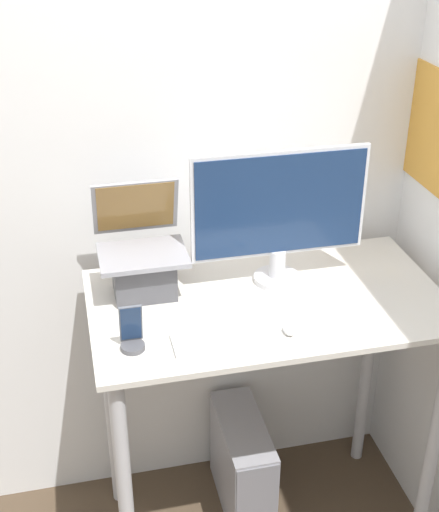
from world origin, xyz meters
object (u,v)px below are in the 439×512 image
(monitor, at_px, (279,215))
(computer_tower, at_px, (242,465))
(keyboard, at_px, (225,339))
(mouse, at_px, (289,330))
(laptop, at_px, (143,263))
(cell_phone, at_px, (132,335))

(monitor, bearing_deg, computer_tower, 168.93)
(keyboard, xyz_separation_m, mouse, (0.20, -0.00, 0.00))
(monitor, height_order, mouse, monitor)
(computer_tower, bearing_deg, laptop, 177.75)
(keyboard, distance_m, cell_phone, 0.28)
(cell_phone, bearing_deg, keyboard, -5.69)
(keyboard, height_order, mouse, mouse)
(laptop, relative_size, cell_phone, 2.40)
(laptop, bearing_deg, keyboard, -59.68)
(laptop, xyz_separation_m, cell_phone, (-0.08, -0.31, -0.06))
(mouse, distance_m, cell_phone, 0.47)
(monitor, xyz_separation_m, cell_phone, (-0.52, -0.28, -0.20))
(laptop, distance_m, mouse, 0.53)
(laptop, height_order, computer_tower, laptop)
(cell_phone, bearing_deg, monitor, 27.79)
(laptop, xyz_separation_m, monitor, (0.45, -0.03, 0.14))
(keyboard, xyz_separation_m, computer_tower, (0.15, 0.32, -0.86))
(keyboard, distance_m, computer_tower, 0.93)
(mouse, relative_size, cell_phone, 0.37)
(monitor, bearing_deg, laptop, 175.72)
(keyboard, xyz_separation_m, cell_phone, (-0.27, 0.03, 0.04))
(laptop, distance_m, keyboard, 0.40)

